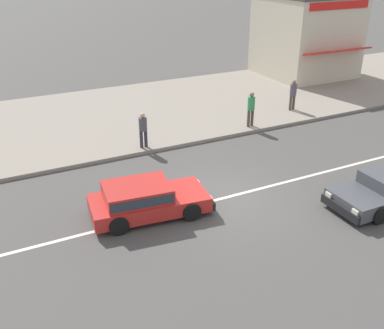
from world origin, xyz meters
name	(u,v)px	position (x,y,z in m)	size (l,w,h in m)	color
ground_plane	(222,199)	(0.00, 0.00, 0.00)	(160.00, 160.00, 0.00)	#4C4947
lane_centre_stripe	(222,198)	(0.00, 0.00, 0.00)	(50.40, 0.14, 0.01)	silver
kerb_strip	(129,114)	(0.00, 9.64, 0.07)	(68.00, 10.00, 0.15)	gray
hatchback_red_0	(145,199)	(-2.72, 0.21, 0.59)	(3.99, 2.14, 1.10)	red
pedestrian_near_clock	(251,107)	(4.51, 5.15, 1.12)	(0.34, 0.34, 1.66)	#4C4238
pedestrian_mid_kerb	(143,128)	(-0.91, 5.05, 1.04)	(0.34, 0.34, 1.53)	#333338
pedestrian_by_shop	(293,93)	(7.80, 6.24, 1.07)	(0.34, 0.34, 1.59)	#4C4238
shopfront_mid_block	(306,34)	(13.20, 12.05, 2.74)	(5.35, 6.21, 5.18)	beige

